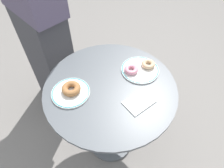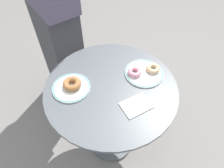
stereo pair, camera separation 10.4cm
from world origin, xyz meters
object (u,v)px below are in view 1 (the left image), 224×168
paper_napkin (139,102)px  person_figure (37,16)px  donut_pink_frosted (131,69)px  donut_glazed (148,64)px  cafe_table (110,106)px  plate_left (71,93)px  donut_cinnamon (71,89)px  plate_right (140,70)px

paper_napkin → person_figure: (-0.32, 0.81, 0.13)m
donut_pink_frosted → paper_napkin: 0.22m
donut_glazed → person_figure: 0.79m
donut_pink_frosted → cafe_table: bearing=-163.3°
plate_left → donut_pink_frosted: bearing=-0.2°
donut_cinnamon → donut_glazed: (0.47, -0.01, -0.00)m
paper_napkin → person_figure: 0.88m
donut_glazed → donut_pink_frosted: (-0.11, 0.00, 0.00)m
donut_cinnamon → paper_napkin: bearing=-36.1°
cafe_table → donut_glazed: bearing=9.1°
donut_cinnamon → donut_pink_frosted: (0.36, -0.01, -0.00)m
donut_cinnamon → donut_pink_frosted: 0.36m
donut_glazed → donut_cinnamon: bearing=178.6°
plate_left → paper_napkin: (0.30, -0.21, -0.00)m
plate_right → cafe_table: bearing=-169.7°
plate_right → donut_cinnamon: bearing=177.8°
cafe_table → plate_left: bearing=167.3°
donut_cinnamon → paper_napkin: donut_cinnamon is taller
donut_cinnamon → person_figure: bearing=92.9°
donut_pink_frosted → person_figure: person_figure is taller
donut_pink_frosted → person_figure: size_ratio=0.05×
plate_left → plate_right: size_ratio=0.93×
paper_napkin → cafe_table: bearing=119.4°
plate_left → plate_right: 0.42m
paper_napkin → person_figure: bearing=111.7°
donut_cinnamon → person_figure: 0.60m
plate_left → donut_pink_frosted: 0.36m
person_figure → donut_glazed: bearing=-50.5°
plate_right → donut_cinnamon: size_ratio=2.22×
donut_cinnamon → plate_right: bearing=-2.2°
plate_left → donut_pink_frosted: (0.36, -0.00, 0.02)m
plate_left → paper_napkin: bearing=-34.5°
plate_right → plate_left: bearing=178.8°
cafe_table → plate_right: bearing=10.3°
paper_napkin → donut_glazed: bearing=48.5°
paper_napkin → person_figure: size_ratio=0.09×
cafe_table → plate_right: (0.21, 0.04, 0.19)m
donut_glazed → person_figure: person_figure is taller
paper_napkin → plate_right: bearing=58.3°
plate_right → person_figure: size_ratio=0.13×
donut_glazed → paper_napkin: (-0.18, -0.20, -0.02)m
cafe_table → donut_cinnamon: (-0.20, 0.05, 0.22)m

